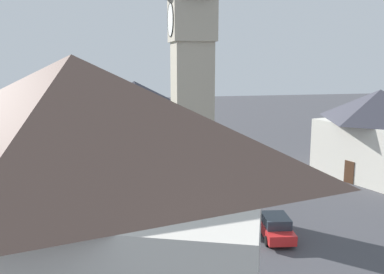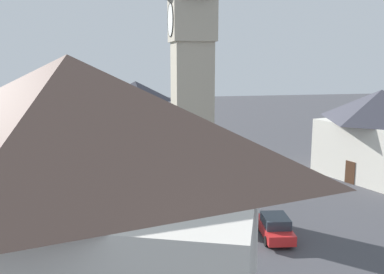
{
  "view_description": "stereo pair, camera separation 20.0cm",
  "coord_description": "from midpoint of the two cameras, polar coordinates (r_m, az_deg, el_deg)",
  "views": [
    {
      "loc": [
        29.98,
        -6.53,
        11.38
      ],
      "look_at": [
        0.0,
        0.0,
        5.83
      ],
      "focal_mm": 40.11,
      "sensor_mm": 36.0,
      "label": 1
    },
    {
      "loc": [
        30.02,
        -6.34,
        11.38
      ],
      "look_at": [
        0.0,
        0.0,
        5.83
      ],
      "focal_mm": 40.11,
      "sensor_mm": 36.0,
      "label": 2
    }
  ],
  "objects": [
    {
      "name": "ground_plane",
      "position": [
        32.73,
        0.18,
        -10.09
      ],
      "size": [
        200.0,
        200.0,
        0.0
      ],
      "primitive_type": "plane",
      "color": "#424247"
    },
    {
      "name": "clock_tower",
      "position": [
        30.73,
        0.19,
        13.46
      ],
      "size": [
        4.02,
        4.02,
        22.36
      ],
      "color": "gray",
      "rests_on": "ground"
    },
    {
      "name": "car_blue_kerb",
      "position": [
        38.75,
        8.4,
        -5.76
      ],
      "size": [
        2.61,
        4.41,
        1.53
      ],
      "color": "red",
      "rests_on": "ground"
    },
    {
      "name": "car_silver_kerb",
      "position": [
        43.6,
        -2.97,
        -3.85
      ],
      "size": [
        3.91,
        4.27,
        1.53
      ],
      "color": "gold",
      "rests_on": "ground"
    },
    {
      "name": "car_red_corner",
      "position": [
        24.68,
        -17.53,
        -15.74
      ],
      "size": [
        3.58,
        4.4,
        1.53
      ],
      "color": "gold",
      "rests_on": "ground"
    },
    {
      "name": "car_white_side",
      "position": [
        24.23,
        -1.54,
        -15.74
      ],
      "size": [
        4.46,
        3.13,
        1.53
      ],
      "color": "#236B38",
      "rests_on": "ground"
    },
    {
      "name": "car_black_far",
      "position": [
        40.96,
        -17.03,
        -5.23
      ],
      "size": [
        4.46,
        3.22,
        1.53
      ],
      "color": "#236B38",
      "rests_on": "ground"
    },
    {
      "name": "car_green_alley",
      "position": [
        28.73,
        11.15,
        -11.63
      ],
      "size": [
        4.34,
        2.29,
        1.53
      ],
      "color": "red",
      "rests_on": "ground"
    },
    {
      "name": "pedestrian",
      "position": [
        33.22,
        -14.17,
        -8.26
      ],
      "size": [
        0.54,
        0.31,
        1.69
      ],
      "color": "#2D3351",
      "rests_on": "ground"
    },
    {
      "name": "tree",
      "position": [
        35.54,
        -12.75,
        -0.13
      ],
      "size": [
        6.01,
        6.01,
        8.14
      ],
      "color": "brown",
      "rests_on": "ground"
    },
    {
      "name": "building_shop_left",
      "position": [
        50.83,
        -7.32,
        2.45
      ],
      "size": [
        6.38,
        7.35,
        8.92
      ],
      "color": "tan",
      "rests_on": "ground"
    },
    {
      "name": "building_terrace_right",
      "position": [
        44.63,
        23.67,
        0.4
      ],
      "size": [
        12.41,
        10.11,
        8.61
      ],
      "color": "silver",
      "rests_on": "ground"
    },
    {
      "name": "building_corner_back",
      "position": [
        13.49,
        -14.65,
        -14.17
      ],
      "size": [
        11.53,
        13.15,
        11.52
      ],
      "color": "beige",
      "rests_on": "ground"
    },
    {
      "name": "lamp_post",
      "position": [
        39.61,
        -9.93,
        -2.0
      ],
      "size": [
        0.36,
        0.36,
        4.53
      ],
      "color": "black",
      "rests_on": "ground"
    }
  ]
}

